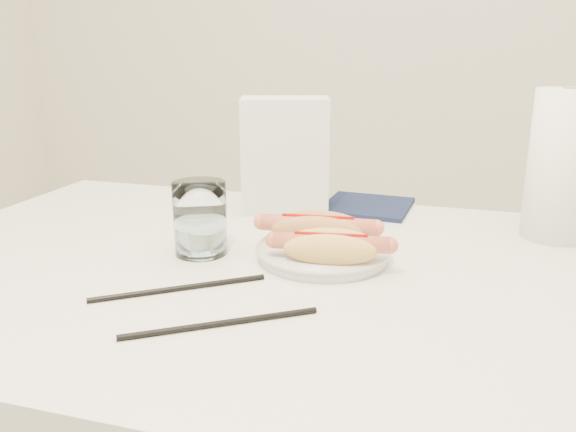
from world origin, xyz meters
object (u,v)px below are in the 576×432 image
(hotdog_left, at_px, (318,229))
(paper_towel_roll, at_px, (563,165))
(water_glass, at_px, (200,218))
(napkin_box, at_px, (285,155))
(plate, at_px, (323,254))
(hotdog_right, at_px, (331,247))
(table, at_px, (267,301))

(hotdog_left, xyz_separation_m, paper_towel_roll, (0.36, 0.19, 0.08))
(water_glass, height_order, napkin_box, napkin_box)
(plate, relative_size, water_glass, 1.72)
(plate, relative_size, hotdog_right, 1.18)
(water_glass, bearing_deg, plate, 8.46)
(table, height_order, hotdog_left, hotdog_left)
(hotdog_left, relative_size, water_glass, 1.57)
(plate, distance_m, napkin_box, 0.30)
(plate, distance_m, paper_towel_roll, 0.43)
(hotdog_left, xyz_separation_m, napkin_box, (-0.12, 0.22, 0.07))
(hotdog_right, relative_size, napkin_box, 0.76)
(plate, xyz_separation_m, napkin_box, (-0.13, 0.24, 0.10))
(water_glass, relative_size, napkin_box, 0.52)
(plate, bearing_deg, water_glass, -171.54)
(paper_towel_roll, bearing_deg, table, -148.50)
(napkin_box, bearing_deg, plate, -78.05)
(table, height_order, water_glass, water_glass)
(plate, bearing_deg, hotdog_right, -65.56)
(plate, relative_size, napkin_box, 0.90)
(water_glass, height_order, paper_towel_roll, paper_towel_roll)
(hotdog_right, distance_m, paper_towel_roll, 0.43)
(table, height_order, paper_towel_roll, paper_towel_roll)
(paper_towel_roll, bearing_deg, water_glass, -155.69)
(plate, bearing_deg, paper_towel_roll, 31.60)
(plate, distance_m, water_glass, 0.20)
(plate, height_order, hotdog_left, hotdog_left)
(paper_towel_roll, bearing_deg, plate, -148.40)
(table, relative_size, plate, 6.11)
(table, distance_m, water_glass, 0.16)
(hotdog_right, bearing_deg, hotdog_left, 108.88)
(napkin_box, bearing_deg, paper_towel_roll, -20.28)
(table, height_order, plate, plate)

